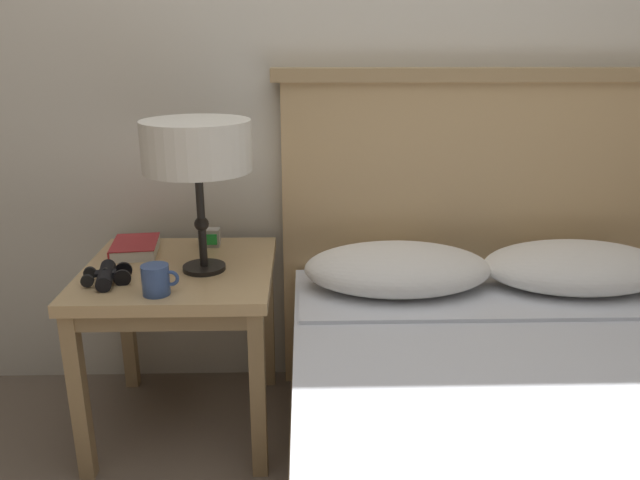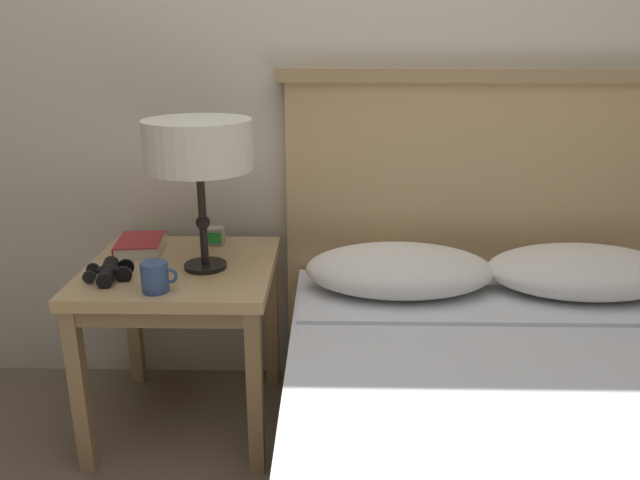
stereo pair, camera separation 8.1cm
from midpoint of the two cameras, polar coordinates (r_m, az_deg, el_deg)
name	(u,v)px [view 1 (the left image)]	position (r m, az deg, el deg)	size (l,w,h in m)	color
wall_back	(330,19)	(2.18, -0.23, 19.59)	(8.00, 0.06, 2.60)	beige
nightstand	(180,289)	(2.02, -13.81, -4.42)	(0.58, 0.58, 0.56)	tan
bed	(537,441)	(1.72, 17.92, -17.13)	(1.38, 1.83, 1.15)	olive
table_lamp	(197,149)	(1.85, -12.44, 8.12)	(0.32, 0.32, 0.45)	black
book_on_nightstand	(135,247)	(2.15, -17.64, -0.66)	(0.17, 0.21, 0.04)	silver
binoculars_pair	(106,275)	(1.92, -20.10, -3.05)	(0.15, 0.16, 0.05)	black
coffee_mug	(156,280)	(1.78, -16.02, -3.53)	(0.10, 0.08, 0.08)	#334C84
alarm_clock	(209,238)	(2.15, -11.14, 0.21)	(0.07, 0.05, 0.06)	#B7B2A8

